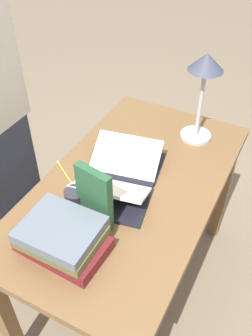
# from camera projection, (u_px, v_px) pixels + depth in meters

# --- Properties ---
(ground_plane) EXTENTS (12.00, 12.00, 0.00)m
(ground_plane) POSITION_uv_depth(u_px,v_px,m) (130.00, 284.00, 2.02)
(ground_plane) COLOR #70604C
(reading_desk) EXTENTS (1.22, 0.68, 0.75)m
(reading_desk) POSITION_uv_depth(u_px,v_px,m) (131.00, 203.00, 1.60)
(reading_desk) COLOR brown
(reading_desk) RESTS_ON ground_plane
(open_book) EXTENTS (0.49, 0.38, 0.10)m
(open_book) POSITION_uv_depth(u_px,v_px,m) (119.00, 175.00, 1.52)
(open_book) COLOR black
(open_book) RESTS_ON reading_desk
(book_stack_tall) EXTENTS (0.21, 0.31, 0.12)m
(book_stack_tall) POSITION_uv_depth(u_px,v_px,m) (62.00, 238.00, 1.24)
(book_stack_tall) COLOR maroon
(book_stack_tall) RESTS_ON reading_desk
(book_standing_upright) EXTENTS (0.05, 0.15, 0.25)m
(book_standing_upright) POSITION_uv_depth(u_px,v_px,m) (95.00, 198.00, 1.29)
(book_standing_upright) COLOR #234C2D
(book_standing_upright) RESTS_ON reading_desk
(reading_lamp) EXTENTS (0.15, 0.15, 0.41)m
(reading_lamp) POSITION_uv_depth(u_px,v_px,m) (204.00, 77.00, 1.56)
(reading_lamp) COLOR #ADADB2
(reading_lamp) RESTS_ON reading_desk
(coffee_mug) EXTENTS (0.08, 0.11, 0.10)m
(coffee_mug) POSITION_uv_depth(u_px,v_px,m) (76.00, 201.00, 1.38)
(coffee_mug) COLOR #28282D
(coffee_mug) RESTS_ON reading_desk
(pencil) EXTENTS (0.10, 0.14, 0.01)m
(pencil) POSITION_uv_depth(u_px,v_px,m) (65.00, 172.00, 1.57)
(pencil) COLOR gold
(pencil) RESTS_ON reading_desk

